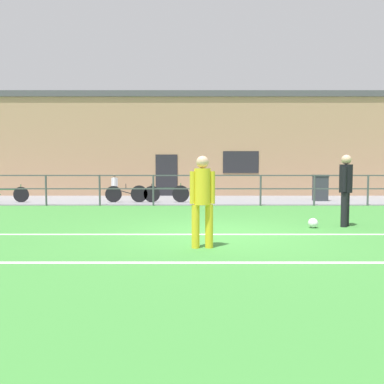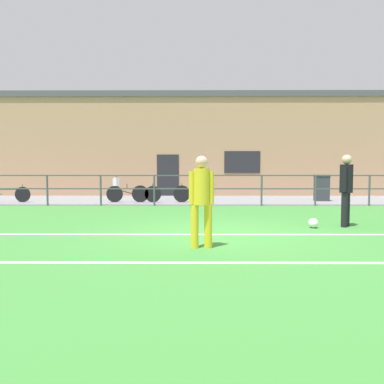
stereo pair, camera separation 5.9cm
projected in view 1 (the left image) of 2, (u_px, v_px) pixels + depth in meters
name	position (u px, v px, depth m)	size (l,w,h in m)	color
ground	(219.00, 234.00, 7.94)	(60.00, 44.00, 0.04)	#387A33
field_line_touchline	(219.00, 234.00, 7.77)	(36.00, 0.11, 0.00)	white
field_line_hash	(231.00, 263.00, 5.41)	(36.00, 0.11, 0.00)	white
pavement_strip	(205.00, 200.00, 16.42)	(48.00, 5.00, 0.02)	slate
perimeter_fence	(207.00, 186.00, 13.88)	(36.07, 0.07, 1.15)	#474C51
clubhouse_facade	(203.00, 145.00, 19.95)	(28.00, 2.56, 5.28)	tan
player_goalkeeper	(346.00, 186.00, 8.82)	(0.30, 0.41, 1.70)	black
player_striker	(203.00, 196.00, 6.39)	(0.43, 0.28, 1.58)	gold
soccer_ball_match	(314.00, 223.00, 8.65)	(0.22, 0.22, 0.22)	white
spectator_child	(115.00, 184.00, 17.82)	(0.29, 0.19, 1.10)	#232D4C
bicycle_parked_0	(133.00, 194.00, 15.10)	(2.22, 0.04, 0.76)	black
bicycle_parked_1	(1.00, 194.00, 15.11)	(2.27, 0.04, 0.73)	black
bicycle_parked_2	(160.00, 193.00, 15.10)	(2.37, 0.04, 0.78)	black
trash_bin_0	(321.00, 188.00, 15.83)	(0.58, 0.49, 1.11)	#33383D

